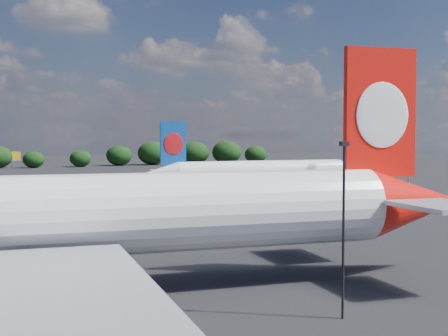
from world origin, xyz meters
name	(u,v)px	position (x,y,z in m)	size (l,w,h in m)	color
ground	(6,207)	(0.00, 60.00, 0.00)	(500.00, 500.00, 0.00)	black
qantas_airliner	(119,217)	(2.70, -0.07, 5.48)	(55.20, 52.54, 18.00)	white
china_southern_airliner	(254,173)	(43.99, 61.44, 4.15)	(41.68, 39.60, 13.61)	white
apron_lamp_post	(343,220)	(13.68, -11.06, 6.02)	(0.55, 0.30, 10.75)	black
floodlight_mast_near	(410,110)	(69.51, 48.87, 15.83)	(1.60, 1.60, 24.89)	gray
billboard_yellow	(13,157)	(12.00, 182.00, 3.87)	(5.00, 0.30, 5.50)	#F8B116
horizon_treeline	(21,156)	(14.42, 181.04, 3.99)	(205.56, 16.49, 9.29)	black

